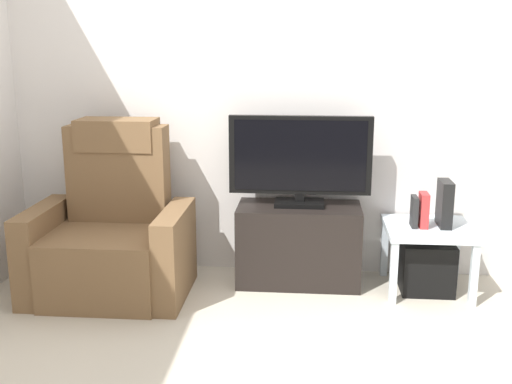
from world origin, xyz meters
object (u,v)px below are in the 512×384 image
(game_console, at_px, (445,204))
(book_leftmost, at_px, (414,212))
(subwoofer_box, at_px, (426,266))
(recliner_armchair, at_px, (112,234))
(television, at_px, (300,159))
(side_table, at_px, (428,236))
(tv_stand, at_px, (299,244))
(book_middle, at_px, (424,210))

(game_console, bearing_deg, book_leftmost, -171.03)
(subwoofer_box, bearing_deg, recliner_armchair, -174.96)
(television, distance_m, game_console, 0.95)
(television, distance_m, side_table, 0.95)
(tv_stand, relative_size, side_table, 1.48)
(book_leftmost, xyz_separation_m, book_middle, (0.06, 0.00, 0.01))
(tv_stand, relative_size, book_middle, 3.68)
(recliner_armchair, height_order, book_middle, recliner_armchair)
(subwoofer_box, xyz_separation_m, game_console, (0.09, 0.01, 0.41))
(tv_stand, xyz_separation_m, book_leftmost, (0.72, -0.08, 0.26))
(recliner_armchair, distance_m, book_leftmost, 1.91)
(recliner_armchair, xyz_separation_m, book_leftmost, (1.90, 0.16, 0.15))
(side_table, bearing_deg, book_leftmost, -168.69)
(book_middle, bearing_deg, tv_stand, 173.90)
(television, relative_size, book_leftmost, 4.67)
(television, xyz_separation_m, side_table, (0.82, -0.08, -0.47))
(book_leftmost, relative_size, book_middle, 0.90)
(recliner_armchair, bearing_deg, game_console, -0.66)
(tv_stand, distance_m, recliner_armchair, 1.21)
(subwoofer_box, relative_size, book_leftmost, 1.66)
(game_console, bearing_deg, subwoofer_box, -173.66)
(subwoofer_box, height_order, book_middle, book_middle)
(side_table, relative_size, book_leftmost, 2.76)
(television, relative_size, recliner_armchair, 0.85)
(television, bearing_deg, side_table, -5.71)
(tv_stand, height_order, television, television)
(tv_stand, bearing_deg, side_table, -4.40)
(side_table, bearing_deg, subwoofer_box, -45.00)
(tv_stand, distance_m, television, 0.57)
(subwoofer_box, bearing_deg, tv_stand, 175.60)
(book_middle, bearing_deg, television, 172.53)
(book_middle, height_order, game_console, game_console)
(television, height_order, recliner_armchair, television)
(recliner_armchair, height_order, subwoofer_box, recliner_armchair)
(subwoofer_box, bearing_deg, television, 174.29)
(television, distance_m, subwoofer_box, 1.06)
(television, xyz_separation_m, book_leftmost, (0.72, -0.10, -0.31))
(side_table, bearing_deg, television, 174.29)
(book_leftmost, relative_size, game_console, 0.67)
(side_table, relative_size, book_middle, 2.48)
(television, height_order, book_middle, television)
(tv_stand, bearing_deg, book_leftmost, -6.58)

